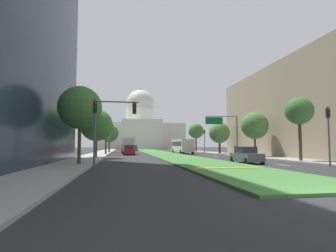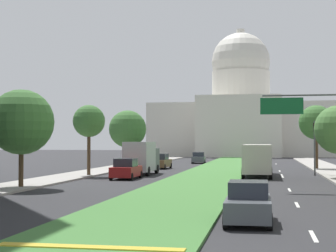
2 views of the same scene
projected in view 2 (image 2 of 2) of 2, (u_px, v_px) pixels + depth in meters
The scene contains 18 objects.
ground_plane at pixel (220, 169), 63.78m from camera, with size 260.00×260.00×0.00m, color #2B2B2D.
grass_median at pixel (216, 171), 58.00m from camera, with size 6.32×105.77×0.14m, color #427A38.
median_curb_nose at pixel (89, 247), 16.10m from camera, with size 5.69×0.50×0.04m, color gold.
lane_dashes_right at pixel (284, 180), 46.45m from camera, with size 0.16×62.82×0.01m.
sidewalk_left at pixel (87, 173), 54.34m from camera, with size 4.00×105.77×0.15m, color #9E9991.
capitol_building at pixel (241, 115), 121.11m from camera, with size 38.53×25.57×28.31m.
traffic_light_far_right at pixel (315, 141), 51.98m from camera, with size 0.28×0.35×5.20m.
overhead_guide_sign at pixel (311, 120), 35.87m from camera, with size 5.28×0.20×6.50m.
street_tree_left_mid at pixel (21, 122), 37.82m from camera, with size 4.53×4.53×6.86m.
street_tree_left_far at pixel (89, 122), 50.80m from camera, with size 2.99×2.99×6.64m.
street_tree_left_distant at pixel (128, 129), 65.67m from camera, with size 4.48×4.48×6.98m.
street_tree_right_distant at pixel (316, 123), 62.83m from camera, with size 3.94×3.94×7.41m.
sedan_lead_stopped at pixel (248, 204), 21.88m from camera, with size 1.85×4.23×1.66m.
sedan_midblock at pixel (126, 169), 47.24m from camera, with size 1.97×4.40×1.79m.
sedan_distant at pixel (160, 162), 64.95m from camera, with size 2.14×4.50×1.79m.
sedan_far_horizon at pixel (199, 158), 80.73m from camera, with size 2.20×4.81×1.65m.
box_truck_delivery at pixel (141, 158), 53.26m from camera, with size 2.40×6.40×3.20m.
city_bus at pixel (257, 157), 51.32m from camera, with size 2.62×11.00×2.95m.
Camera 2 is at (5.08, -5.22, 3.28)m, focal length 58.61 mm.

